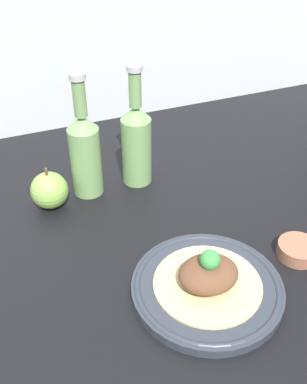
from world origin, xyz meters
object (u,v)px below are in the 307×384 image
(plated_food, at_px, (208,275))
(dipping_bowl, at_px, (298,250))
(cider_bottle_right, at_px, (136,141))
(apple, at_px, (49,190))
(plate, at_px, (207,287))
(cider_bottle_left, at_px, (85,151))

(plated_food, xyz_separation_m, dipping_bowl, (0.20, 0.02, -0.03))
(cider_bottle_right, distance_m, apple, 0.21)
(plated_food, relative_size, apple, 1.95)
(cider_bottle_right, bearing_deg, apple, -173.81)
(plate, xyz_separation_m, plated_food, (0.00, -0.00, 0.03))
(plate, height_order, cider_bottle_right, cider_bottle_right)
(plate, bearing_deg, plated_food, -63.43)
(apple, bearing_deg, cider_bottle_left, 14.08)
(apple, bearing_deg, cider_bottle_right, 6.19)
(cider_bottle_right, bearing_deg, cider_bottle_left, 180.00)
(plated_food, bearing_deg, cider_bottle_left, 106.69)
(cider_bottle_left, bearing_deg, cider_bottle_right, 0.00)
(cider_bottle_right, bearing_deg, plated_food, -91.14)
(apple, height_order, dipping_bowl, apple)
(cider_bottle_left, distance_m, cider_bottle_right, 0.11)
(cider_bottle_right, relative_size, apple, 2.90)
(dipping_bowl, bearing_deg, cider_bottle_right, 118.85)
(plate, relative_size, plated_food, 1.41)
(cider_bottle_left, relative_size, apple, 2.90)
(plate, height_order, dipping_bowl, dipping_bowl)
(cider_bottle_left, bearing_deg, plate, -73.31)
(plate, height_order, apple, apple)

